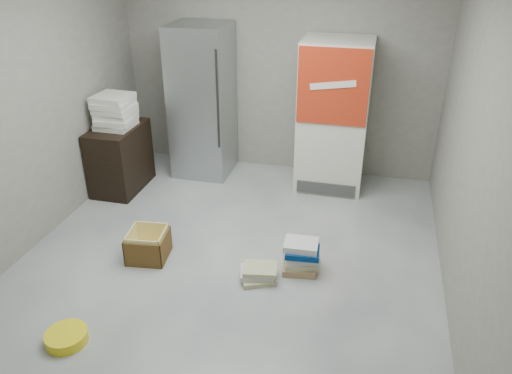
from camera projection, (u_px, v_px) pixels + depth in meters
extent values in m
plane|color=#BABAB5|center=(222.00, 274.00, 4.68)|extent=(5.00, 5.00, 0.00)
cube|color=gray|center=(279.00, 63.00, 6.20)|extent=(4.00, 0.04, 2.80)
cube|color=gray|center=(12.00, 367.00, 1.89)|extent=(4.00, 0.04, 2.80)
cube|color=gray|center=(5.00, 115.00, 4.47)|extent=(0.04, 5.00, 2.80)
cube|color=gray|center=(480.00, 159.00, 3.61)|extent=(0.04, 5.00, 2.80)
cube|color=#ABAEB3|center=(202.00, 102.00, 6.28)|extent=(0.70, 0.70, 1.90)
cylinder|color=#333333|center=(217.00, 100.00, 5.83)|extent=(0.02, 0.02, 1.19)
cube|color=silver|center=(333.00, 116.00, 5.95)|extent=(0.80, 0.70, 1.80)
cube|color=red|center=(333.00, 87.00, 5.43)|extent=(0.78, 0.02, 0.85)
cube|color=white|center=(333.00, 85.00, 5.40)|extent=(0.50, 0.01, 0.14)
cube|color=#3F3F3F|center=(326.00, 189.00, 6.00)|extent=(0.70, 0.02, 0.15)
cube|color=black|center=(120.00, 158.00, 6.08)|extent=(0.50, 0.80, 0.80)
cube|color=white|center=(116.00, 125.00, 5.88)|extent=(0.40, 0.40, 0.06)
cube|color=white|center=(116.00, 120.00, 5.84)|extent=(0.42, 0.42, 0.06)
cube|color=white|center=(116.00, 114.00, 5.83)|extent=(0.41, 0.41, 0.06)
cube|color=white|center=(115.00, 109.00, 5.79)|extent=(0.41, 0.41, 0.06)
cube|color=white|center=(113.00, 103.00, 5.76)|extent=(0.40, 0.40, 0.06)
cube|color=white|center=(112.00, 98.00, 5.73)|extent=(0.42, 0.42, 0.06)
cube|color=#9B7953|center=(299.00, 268.00, 4.71)|extent=(0.34, 0.28, 0.07)
cube|color=tan|center=(301.00, 262.00, 4.69)|extent=(0.37, 0.32, 0.06)
cube|color=beige|center=(302.00, 256.00, 4.67)|extent=(0.36, 0.32, 0.07)
cube|color=navy|center=(303.00, 252.00, 4.61)|extent=(0.33, 0.27, 0.06)
cube|color=beige|center=(301.00, 245.00, 4.61)|extent=(0.32, 0.26, 0.06)
cube|color=tan|center=(258.00, 278.00, 4.59)|extent=(0.37, 0.34, 0.05)
cube|color=beige|center=(257.00, 272.00, 4.59)|extent=(0.35, 0.30, 0.05)
cube|color=tan|center=(260.00, 269.00, 4.56)|extent=(0.34, 0.29, 0.04)
cube|color=yellow|center=(149.00, 256.00, 4.92)|extent=(0.39, 0.39, 0.01)
cube|color=brown|center=(154.00, 236.00, 5.02)|extent=(0.37, 0.06, 0.26)
cube|color=brown|center=(142.00, 256.00, 4.71)|extent=(0.37, 0.06, 0.26)
cube|color=brown|center=(130.00, 245.00, 4.88)|extent=(0.06, 0.37, 0.26)
cube|color=brown|center=(166.00, 247.00, 4.84)|extent=(0.06, 0.37, 0.26)
cube|color=yellow|center=(153.00, 235.00, 5.00)|extent=(0.34, 0.05, 0.30)
cube|color=yellow|center=(143.00, 254.00, 4.71)|extent=(0.34, 0.05, 0.30)
cube|color=yellow|center=(132.00, 243.00, 4.87)|extent=(0.05, 0.34, 0.30)
cube|color=yellow|center=(164.00, 245.00, 4.84)|extent=(0.05, 0.34, 0.30)
cylinder|color=yellow|center=(67.00, 337.00, 3.89)|extent=(0.38, 0.38, 0.09)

